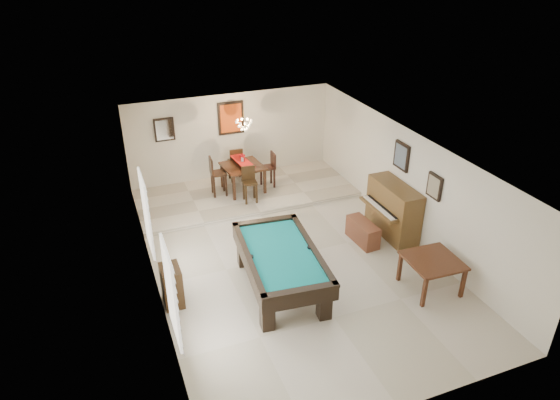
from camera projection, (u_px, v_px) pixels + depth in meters
ground_plane at (289, 256)px, 11.42m from camera, size 6.00×9.00×0.02m
wall_back at (231, 137)px, 14.52m from camera, size 6.00×0.04×2.60m
wall_front at (410, 346)px, 7.11m from camera, size 6.00×0.04×2.60m
wall_left at (150, 232)px, 9.85m from camera, size 0.04×9.00×2.60m
wall_right at (407, 184)px, 11.78m from camera, size 0.04×9.00×2.60m
ceiling at (291, 150)px, 10.21m from camera, size 6.00×9.00×0.04m
dining_step at (246, 193)px, 14.07m from camera, size 6.00×2.50×0.12m
window_left_front at (171, 293)px, 8.00m from camera, size 0.06×1.00×1.70m
window_left_rear at (146, 214)px, 10.31m from camera, size 0.06×1.00×1.70m
pool_table at (281, 271)px, 10.15m from camera, size 1.70×2.80×0.89m
square_table at (431, 274)px, 10.20m from camera, size 1.08×1.08×0.72m
upright_piano at (388, 211)px, 11.93m from camera, size 0.88×1.58×1.31m
piano_bench at (363, 232)px, 11.83m from camera, size 0.43×0.98×0.53m
apothecary_chest at (172, 286)px, 9.76m from camera, size 0.37×0.56×0.84m
dining_table at (243, 176)px, 13.94m from camera, size 1.15×1.15×0.87m
flower_vase at (242, 158)px, 13.68m from camera, size 0.16×0.16×0.22m
dining_chair_south at (250, 185)px, 13.30m from camera, size 0.39×0.39×0.97m
dining_chair_north at (235, 164)px, 14.49m from camera, size 0.39×0.39×1.02m
dining_chair_west at (219, 176)px, 13.63m from camera, size 0.44×0.44×1.11m
dining_chair_east at (268, 170)px, 14.12m from camera, size 0.39×0.39×1.01m
chandelier at (244, 121)px, 13.03m from camera, size 0.44×0.44×0.60m
back_painting at (231, 118)px, 14.21m from camera, size 0.75×0.06×0.95m
back_mirror at (164, 130)px, 13.65m from camera, size 0.55×0.06×0.65m
right_picture_upper at (402, 156)px, 11.73m from camera, size 0.06×0.55×0.65m
right_picture_lower at (435, 186)px, 10.75m from camera, size 0.06×0.45×0.55m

